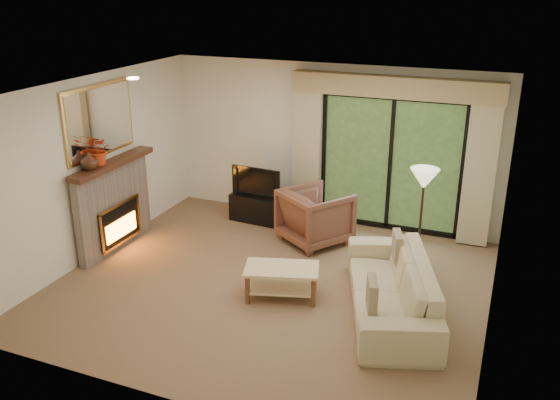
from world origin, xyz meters
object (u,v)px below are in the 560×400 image
at_px(sofa, 391,286).
at_px(coffee_table, 282,282).
at_px(media_console, 259,208).
at_px(armchair, 315,216).

bearing_deg(sofa, coffee_table, -101.46).
xyz_separation_m(media_console, armchair, (1.15, -0.45, 0.19)).
bearing_deg(coffee_table, sofa, -9.50).
xyz_separation_m(sofa, coffee_table, (-1.36, -0.18, -0.13)).
bearing_deg(armchair, sofa, 167.89).
height_order(armchair, coffee_table, armchair).
xyz_separation_m(armchair, coffee_table, (0.16, -1.76, -0.21)).
distance_m(armchair, sofa, 2.19).
bearing_deg(sofa, media_console, -146.20).
xyz_separation_m(media_console, sofa, (2.67, -2.03, 0.11)).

